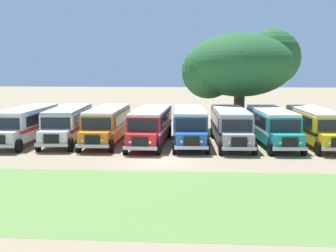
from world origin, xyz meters
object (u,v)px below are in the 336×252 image
parked_bus_slot_3 (151,124)px  parked_bus_slot_4 (189,124)px  parked_bus_slot_7 (315,125)px  parked_bus_slot_6 (272,125)px  parked_bus_slot_5 (230,125)px  parked_bus_slot_2 (107,123)px  broad_shade_tree (241,64)px  parked_bus_slot_1 (68,123)px  parked_bus_slot_0 (27,123)px

parked_bus_slot_3 → parked_bus_slot_4: 3.15m
parked_bus_slot_3 → parked_bus_slot_7: (13.23, 0.72, 0.00)m
parked_bus_slot_3 → parked_bus_slot_6: same height
parked_bus_slot_3 → parked_bus_slot_5: bearing=94.5°
parked_bus_slot_5 → parked_bus_slot_6: 3.34m
parked_bus_slot_2 → parked_bus_slot_4: (6.83, -0.12, 0.00)m
parked_bus_slot_3 → broad_shade_tree: broad_shade_tree is taller
parked_bus_slot_1 → parked_bus_slot_7: bearing=85.7°
parked_bus_slot_7 → broad_shade_tree: (-5.37, 9.17, 4.88)m
broad_shade_tree → parked_bus_slot_6: bearing=-78.4°
broad_shade_tree → parked_bus_slot_7: bearing=-59.6°
parked_bus_slot_3 → broad_shade_tree: (7.86, 9.89, 4.88)m
parked_bus_slot_2 → parked_bus_slot_7: (16.95, 0.10, 0.00)m
parked_bus_slot_0 → parked_bus_slot_5: bearing=90.5°
parked_bus_slot_0 → parked_bus_slot_4: (13.52, 0.35, 0.00)m
parked_bus_slot_5 → parked_bus_slot_6: (3.33, 0.16, 0.00)m
broad_shade_tree → parked_bus_slot_2: bearing=-141.3°
parked_bus_slot_3 → broad_shade_tree: size_ratio=0.92×
parked_bus_slot_0 → parked_bus_slot_5: 16.85m
parked_bus_slot_2 → parked_bus_slot_7: 16.95m
parked_bus_slot_0 → parked_bus_slot_1: size_ratio=0.99×
parked_bus_slot_3 → parked_bus_slot_1: bearing=-95.2°
parked_bus_slot_5 → parked_bus_slot_6: size_ratio=1.00×
parked_bus_slot_7 → parked_bus_slot_2: bearing=-93.6°
parked_bus_slot_1 → parked_bus_slot_6: 16.86m
parked_bus_slot_3 → parked_bus_slot_7: same height
parked_bus_slot_6 → parked_bus_slot_3: bearing=-91.7°
parked_bus_slot_2 → parked_bus_slot_0: bearing=-86.9°
parked_bus_slot_1 → parked_bus_slot_3: same height
parked_bus_slot_4 → parked_bus_slot_6: (6.66, 0.05, 0.00)m
parked_bus_slot_4 → broad_shade_tree: 11.60m
parked_bus_slot_0 → parked_bus_slot_1: 3.38m
broad_shade_tree → parked_bus_slot_3: bearing=-128.5°
parked_bus_slot_6 → parked_bus_slot_7: 3.46m
parked_bus_slot_5 → broad_shade_tree: broad_shade_tree is taller
parked_bus_slot_3 → parked_bus_slot_4: (3.11, 0.50, 0.00)m
parked_bus_slot_6 → parked_bus_slot_7: size_ratio=1.00×
parked_bus_slot_6 → broad_shade_tree: 10.72m
parked_bus_slot_2 → parked_bus_slot_3: same height
parked_bus_slot_3 → parked_bus_slot_4: size_ratio=0.99×
parked_bus_slot_2 → parked_bus_slot_5: same height
parked_bus_slot_6 → parked_bus_slot_5: bearing=-92.1°
parked_bus_slot_4 → parked_bus_slot_6: bearing=87.0°
parked_bus_slot_4 → parked_bus_slot_7: bearing=87.9°
parked_bus_slot_4 → parked_bus_slot_6: 6.66m
parked_bus_slot_1 → parked_bus_slot_5: bearing=84.2°
parked_bus_slot_0 → parked_bus_slot_5: size_ratio=0.99×
parked_bus_slot_3 → parked_bus_slot_7: bearing=94.2°
parked_bus_slot_0 → parked_bus_slot_1: same height
parked_bus_slot_0 → parked_bus_slot_1: (3.32, 0.63, 0.00)m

